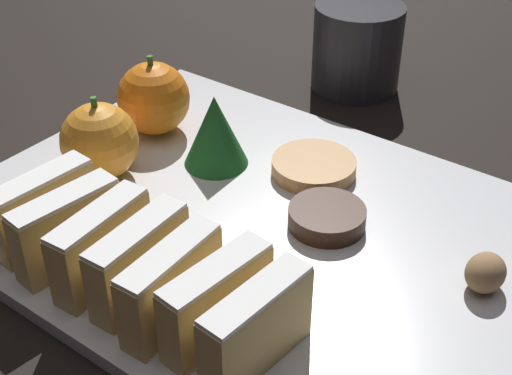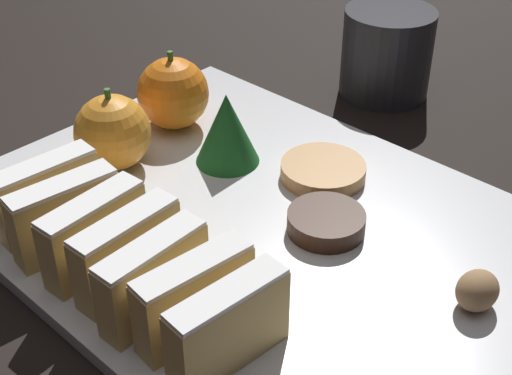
{
  "view_description": "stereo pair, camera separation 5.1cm",
  "coord_description": "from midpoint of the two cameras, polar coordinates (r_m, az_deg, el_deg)",
  "views": [
    {
      "loc": [
        -0.35,
        -0.26,
        0.34
      ],
      "look_at": [
        0.0,
        0.0,
        0.04
      ],
      "focal_mm": 50.0,
      "sensor_mm": 36.0,
      "label": 1
    },
    {
      "loc": [
        -0.32,
        -0.3,
        0.34
      ],
      "look_at": [
        0.0,
        0.0,
        0.04
      ],
      "focal_mm": 50.0,
      "sensor_mm": 36.0,
      "label": 2
    }
  ],
  "objects": [
    {
      "name": "ground_plane",
      "position": [
        0.55,
        -2.64,
        -3.68
      ],
      "size": [
        6.0,
        6.0,
        0.0
      ],
      "primitive_type": "plane",
      "color": "black"
    },
    {
      "name": "serving_platter",
      "position": [
        0.55,
        -2.66,
        -3.18
      ],
      "size": [
        0.33,
        0.45,
        0.01
      ],
      "color": "silver",
      "rests_on": "ground_plane"
    },
    {
      "name": "stollen_slice_front",
      "position": [
        0.42,
        -3.47,
        -11.27
      ],
      "size": [
        0.08,
        0.03,
        0.06
      ],
      "color": "tan",
      "rests_on": "serving_platter"
    },
    {
      "name": "stollen_slice_second",
      "position": [
        0.44,
        -6.51,
        -9.23
      ],
      "size": [
        0.08,
        0.03,
        0.06
      ],
      "color": "tan",
      "rests_on": "serving_platter"
    },
    {
      "name": "stollen_slice_third",
      "position": [
        0.45,
        -10.02,
        -7.89
      ],
      "size": [
        0.08,
        0.02,
        0.06
      ],
      "color": "tan",
      "rests_on": "serving_platter"
    },
    {
      "name": "stollen_slice_fourth",
      "position": [
        0.47,
        -12.36,
        -5.96
      ],
      "size": [
        0.08,
        0.02,
        0.06
      ],
      "color": "tan",
      "rests_on": "serving_platter"
    },
    {
      "name": "stollen_slice_fifth",
      "position": [
        0.49,
        -15.16,
        -4.64
      ],
      "size": [
        0.08,
        0.03,
        0.06
      ],
      "color": "tan",
      "rests_on": "serving_platter"
    },
    {
      "name": "stollen_slice_sixth",
      "position": [
        0.51,
        -17.58,
        -3.31
      ],
      "size": [
        0.08,
        0.03,
        0.06
      ],
      "color": "tan",
      "rests_on": "serving_platter"
    },
    {
      "name": "stollen_slice_back",
      "position": [
        0.54,
        -19.24,
        -1.75
      ],
      "size": [
        0.08,
        0.03,
        0.06
      ],
      "color": "tan",
      "rests_on": "serving_platter"
    },
    {
      "name": "orange_near",
      "position": [
        0.65,
        -10.44,
        6.97
      ],
      "size": [
        0.07,
        0.07,
        0.07
      ],
      "color": "orange",
      "rests_on": "serving_platter"
    },
    {
      "name": "orange_far",
      "position": [
        0.6,
        -14.81,
        3.51
      ],
      "size": [
        0.06,
        0.06,
        0.07
      ],
      "color": "orange",
      "rests_on": "serving_platter"
    },
    {
      "name": "walnut",
      "position": [
        0.49,
        15.11,
        -6.69
      ],
      "size": [
        0.03,
        0.03,
        0.03
      ],
      "color": "#8E6B47",
      "rests_on": "serving_platter"
    },
    {
      "name": "chocolate_cookie",
      "position": [
        0.54,
        3.0,
        -2.47
      ],
      "size": [
        0.06,
        0.06,
        0.02
      ],
      "color": "black",
      "rests_on": "serving_platter"
    },
    {
      "name": "gingerbread_cookie",
      "position": [
        0.59,
        2.25,
        1.59
      ],
      "size": [
        0.07,
        0.07,
        0.01
      ],
      "color": "#B27F47",
      "rests_on": "serving_platter"
    },
    {
      "name": "evergreen_sprig",
      "position": [
        0.6,
        -5.73,
        4.48
      ],
      "size": [
        0.06,
        0.06,
        0.06
      ],
      "color": "#195623",
      "rests_on": "serving_platter"
    },
    {
      "name": "coffee_mug",
      "position": [
        0.75,
        6.21,
        11.08
      ],
      "size": [
        0.12,
        0.09,
        0.09
      ],
      "color": "#232328",
      "rests_on": "ground_plane"
    }
  ]
}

